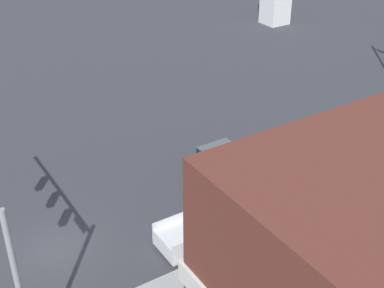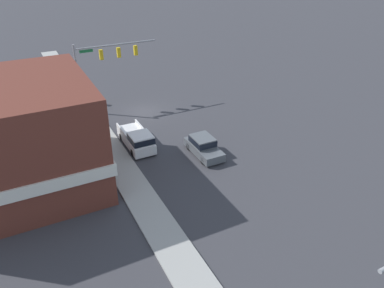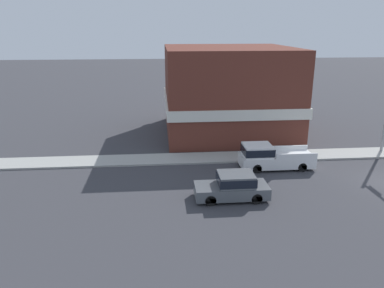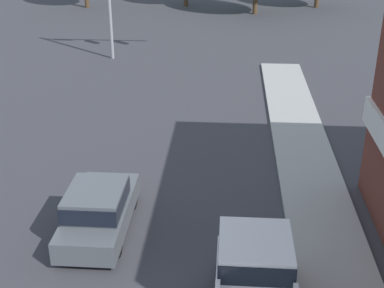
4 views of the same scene
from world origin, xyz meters
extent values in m
plane|color=#38383D|center=(0.00, 0.00, 0.00)|extent=(200.00, 200.00, 0.00)
cylinder|color=black|center=(-2.34, 12.46, 0.33)|extent=(0.22, 0.66, 0.66)
cylinder|color=black|center=(-0.69, 12.46, 0.33)|extent=(0.22, 0.66, 0.66)
cylinder|color=black|center=(-2.34, 9.72, 0.33)|extent=(0.22, 0.66, 0.66)
cylinder|color=black|center=(-0.69, 9.72, 0.33)|extent=(0.22, 0.66, 0.66)
cube|color=#51565B|center=(-1.51, 11.09, 0.54)|extent=(1.86, 4.41, 0.71)
cube|color=#51565B|center=(-1.51, 10.83, 1.25)|extent=(1.72, 2.12, 0.73)
cube|color=black|center=(-1.51, 10.83, 1.25)|extent=(1.73, 2.20, 0.51)
cylinder|color=black|center=(2.42, 8.48, 0.33)|extent=(0.22, 0.66, 0.66)
cylinder|color=black|center=(4.19, 8.48, 0.33)|extent=(0.22, 0.66, 0.66)
cylinder|color=black|center=(2.42, 5.17, 0.33)|extent=(0.22, 0.66, 0.66)
cylinder|color=black|center=(4.19, 5.17, 0.33)|extent=(0.22, 0.66, 0.66)
cube|color=white|center=(3.30, 6.82, 0.61)|extent=(1.99, 5.33, 0.85)
cube|color=white|center=(3.30, 8.28, 1.42)|extent=(1.89, 2.03, 0.78)
cube|color=black|center=(3.30, 8.28, 1.42)|extent=(1.91, 2.11, 0.55)
cube|color=white|center=(2.37, 5.66, 1.21)|extent=(0.12, 3.01, 0.35)
cube|color=white|center=(4.24, 5.66, 1.21)|extent=(0.12, 3.01, 0.35)
camera|label=1|loc=(20.57, -5.11, 17.54)|focal=50.00mm
camera|label=2|loc=(12.40, 36.17, 17.04)|focal=35.00mm
camera|label=3|loc=(-21.90, 15.28, 10.02)|focal=35.00mm
camera|label=4|loc=(2.49, -3.20, 9.80)|focal=50.00mm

